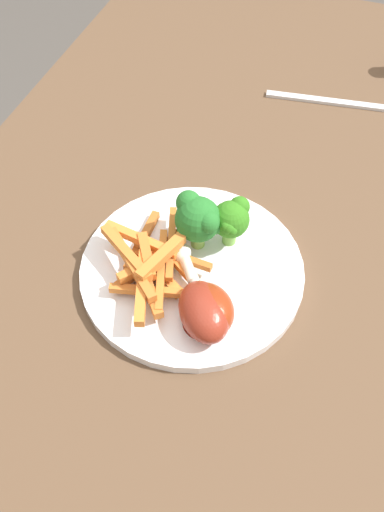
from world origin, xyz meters
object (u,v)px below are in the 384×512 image
(dining_table, at_px, (252,283))
(dinner_plate, at_px, (192,270))
(carrot_fries_pile, at_px, (150,262))
(chicken_drumstick_far, at_px, (206,305))
(broccoli_floret_middle, at_px, (198,218))
(fork, at_px, (329,101))
(chicken_drumstick_near, at_px, (203,308))
(broccoli_floret_front, at_px, (231,219))

(dining_table, relative_size, dinner_plate, 4.79)
(dining_table, distance_m, carrot_fries_pile, 0.19)
(chicken_drumstick_far, bearing_deg, dining_table, 170.44)
(carrot_fries_pile, height_order, chicken_drumstick_far, same)
(broccoli_floret_middle, bearing_deg, chicken_drumstick_far, 24.08)
(dining_table, bearing_deg, dinner_plate, -36.63)
(carrot_fries_pile, xyz_separation_m, fork, (-0.40, 0.13, -0.03))
(chicken_drumstick_near, bearing_deg, fork, 172.74)
(chicken_drumstick_far, height_order, fork, chicken_drumstick_far)
(carrot_fries_pile, height_order, chicken_drumstick_near, chicken_drumstick_near)
(broccoli_floret_front, bearing_deg, chicken_drumstick_near, 2.17)
(dinner_plate, height_order, carrot_fries_pile, carrot_fries_pile)
(broccoli_floret_front, distance_m, chicken_drumstick_far, 0.11)
(dinner_plate, xyz_separation_m, chicken_drumstick_far, (0.06, 0.04, 0.03))
(broccoli_floret_front, bearing_deg, chicken_drumstick_far, 3.59)
(dinner_plate, distance_m, broccoli_floret_front, 0.07)
(chicken_drumstick_far, bearing_deg, broccoli_floret_front, -176.41)
(chicken_drumstick_far, bearing_deg, dinner_plate, -147.52)
(dinner_plate, relative_size, chicken_drumstick_far, 2.33)
(broccoli_floret_middle, distance_m, chicken_drumstick_near, 0.11)
(carrot_fries_pile, relative_size, fork, 0.89)
(broccoli_floret_front, bearing_deg, broccoli_floret_middle, -65.63)
(chicken_drumstick_near, distance_m, fork, 0.44)
(dining_table, height_order, dinner_plate, dinner_plate)
(fork, bearing_deg, broccoli_floret_front, -108.11)
(broccoli_floret_front, height_order, fork, broccoli_floret_front)
(dinner_plate, height_order, chicken_drumstick_far, chicken_drumstick_far)
(broccoli_floret_middle, relative_size, chicken_drumstick_far, 0.64)
(broccoli_floret_middle, relative_size, fork, 0.37)
(dinner_plate, bearing_deg, carrot_fries_pile, -60.82)
(chicken_drumstick_near, xyz_separation_m, chicken_drumstick_far, (-0.01, 0.00, -0.00))
(dining_table, xyz_separation_m, fork, (-0.29, 0.03, 0.10))
(dinner_plate, distance_m, chicken_drumstick_near, 0.08)
(broccoli_floret_front, distance_m, broccoli_floret_middle, 0.04)
(dinner_plate, bearing_deg, fork, 166.60)
(chicken_drumstick_near, height_order, chicken_drumstick_far, chicken_drumstick_near)
(dining_table, xyz_separation_m, broccoli_floret_front, (0.03, -0.03, 0.15))
(broccoli_floret_front, distance_m, fork, 0.33)
(dining_table, relative_size, chicken_drumstick_far, 11.18)
(dinner_plate, relative_size, carrot_fries_pile, 1.54)
(chicken_drumstick_far, xyz_separation_m, fork, (-0.43, 0.05, -0.03))
(dinner_plate, distance_m, broccoli_floret_middle, 0.06)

